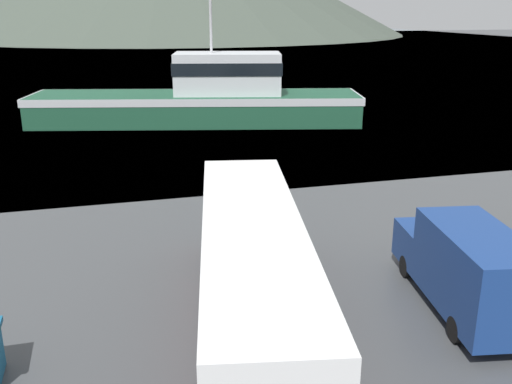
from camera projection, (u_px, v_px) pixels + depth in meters
water_surface at (109, 44)px, 136.35m from camera, size 240.00×240.00×0.00m
tour_bus at (253, 272)px, 14.74m from camera, size 4.73×12.26×3.26m
delivery_van at (466, 266)px, 16.14m from camera, size 3.00×6.44×2.62m
fishing_boat at (203, 98)px, 42.87m from camera, size 25.13×11.00×10.80m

